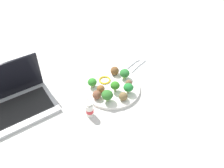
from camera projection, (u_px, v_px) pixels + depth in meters
ground_plane at (112, 89)px, 1.01m from camera, size 4.00×4.00×0.00m
plate at (112, 88)px, 1.01m from camera, size 0.28×0.28×0.02m
broccoli_floret_front_right at (128, 88)px, 0.95m from camera, size 0.05×0.05×0.05m
broccoli_floret_far_rim at (107, 95)px, 0.91m from camera, size 0.05×0.05×0.06m
broccoli_floret_center at (125, 73)px, 1.03m from camera, size 0.05×0.05×0.05m
broccoli_floret_mid_right at (115, 86)px, 0.96m from camera, size 0.04×0.04×0.05m
broccoli_floret_near_rim at (92, 82)px, 0.98m from camera, size 0.05×0.05×0.05m
meatball_back_right at (115, 71)px, 1.06m from camera, size 0.05×0.05×0.05m
meatball_front_left at (97, 95)px, 0.93m from camera, size 0.04×0.04×0.04m
meatball_mid_left at (101, 89)px, 0.96m from camera, size 0.04×0.04×0.04m
meatball_mid_right at (123, 96)px, 0.92m from camera, size 0.04×0.04×0.04m
meatball_back_left at (129, 83)px, 1.00m from camera, size 0.03×0.03×0.03m
pepper_ring_back_left at (105, 80)px, 1.03m from camera, size 0.09×0.09×0.01m
napkin at (135, 65)px, 1.16m from camera, size 0.17×0.12×0.01m
fork at (134, 62)px, 1.17m from camera, size 0.12×0.02×0.01m
knife at (139, 65)px, 1.15m from camera, size 0.15×0.02×0.01m
yogurt_bottle at (90, 110)px, 0.87m from camera, size 0.03×0.03×0.08m
laptop at (15, 102)px, 0.90m from camera, size 0.37×0.31×0.21m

